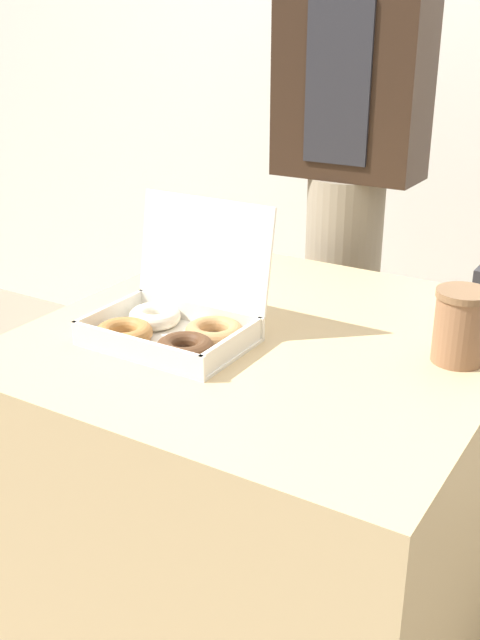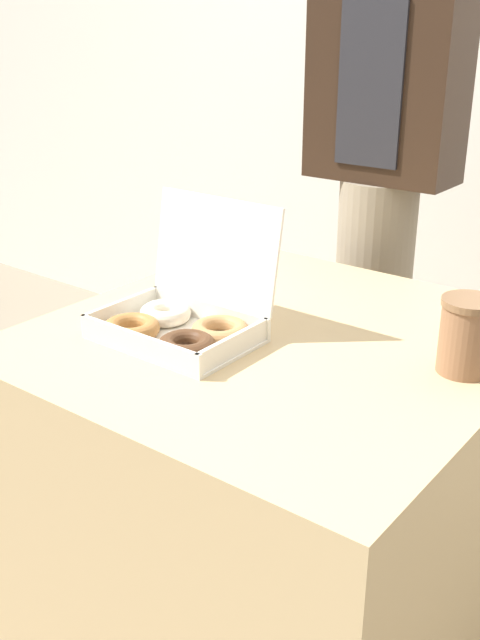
{
  "view_description": "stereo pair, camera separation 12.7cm",
  "coord_description": "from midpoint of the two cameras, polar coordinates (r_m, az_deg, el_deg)",
  "views": [
    {
      "loc": [
        0.64,
        -1.16,
        1.32
      ],
      "look_at": [
        0.02,
        -0.15,
        0.84
      ],
      "focal_mm": 42.0,
      "sensor_mm": 36.0,
      "label": 1
    },
    {
      "loc": [
        0.74,
        -1.08,
        1.32
      ],
      "look_at": [
        0.02,
        -0.15,
        0.84
      ],
      "focal_mm": 42.0,
      "sensor_mm": 36.0,
      "label": 2
    }
  ],
  "objects": [
    {
      "name": "donut_box",
      "position": [
        1.4,
        -1.9,
        0.05
      ],
      "size": [
        0.29,
        0.26,
        0.25
      ],
      "color": "white",
      "rests_on": "table"
    },
    {
      "name": "ground_plane",
      "position": [
        1.86,
        4.67,
        -22.86
      ],
      "size": [
        14.0,
        14.0,
        0.0
      ],
      "primitive_type": "plane",
      "color": "gray"
    },
    {
      "name": "coffee_cup",
      "position": [
        1.33,
        19.55,
        -1.18
      ],
      "size": [
        0.1,
        0.1,
        0.13
      ],
      "color": "#8C6042",
      "rests_on": "table"
    },
    {
      "name": "person_customer",
      "position": [
        1.97,
        12.65,
        11.97
      ],
      "size": [
        0.37,
        0.22,
        1.75
      ],
      "color": "gray",
      "rests_on": "ground_plane"
    },
    {
      "name": "table",
      "position": [
        1.62,
        5.1,
        -13.42
      ],
      "size": [
        0.87,
        0.89,
        0.75
      ],
      "color": "tan",
      "rests_on": "ground_plane"
    }
  ]
}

